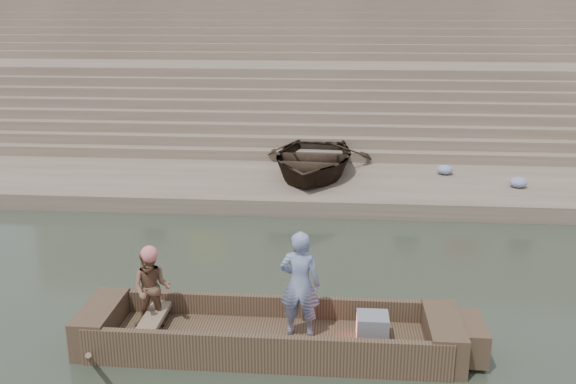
# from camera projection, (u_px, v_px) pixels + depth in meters

# --- Properties ---
(ground) EXTENTS (120.00, 120.00, 0.00)m
(ground) POSITION_uv_depth(u_px,v_px,m) (254.00, 347.00, 9.41)
(ground) COLOR #2C3628
(ground) RESTS_ON ground
(lower_landing) EXTENTS (32.00, 4.00, 0.40)m
(lower_landing) POSITION_uv_depth(u_px,v_px,m) (293.00, 186.00, 16.99)
(lower_landing) COLOR gray
(lower_landing) RESTS_ON ground
(mid_landing) EXTENTS (32.00, 3.00, 2.80)m
(mid_landing) POSITION_uv_depth(u_px,v_px,m) (308.00, 101.00, 23.81)
(mid_landing) COLOR gray
(mid_landing) RESTS_ON ground
(upper_landing) EXTENTS (32.00, 3.00, 5.20)m
(upper_landing) POSITION_uv_depth(u_px,v_px,m) (316.00, 55.00, 30.15)
(upper_landing) COLOR gray
(upper_landing) RESTS_ON ground
(ghat_steps) EXTENTS (32.00, 11.00, 5.20)m
(ghat_steps) POSITION_uv_depth(u_px,v_px,m) (310.00, 85.00, 25.31)
(ghat_steps) COLOR gray
(ghat_steps) RESTS_ON ground
(main_rowboat) EXTENTS (5.00, 1.30, 0.22)m
(main_rowboat) POSITION_uv_depth(u_px,v_px,m) (269.00, 342.00, 9.33)
(main_rowboat) COLOR brown
(main_rowboat) RESTS_ON ground
(rowboat_trim) EXTENTS (6.04, 2.63, 1.91)m
(rowboat_trim) POSITION_uv_depth(u_px,v_px,m) (282.00, 331.00, 9.26)
(rowboat_trim) COLOR brown
(rowboat_trim) RESTS_ON ground
(standing_man) EXTENTS (0.63, 0.44, 1.63)m
(standing_man) POSITION_uv_depth(u_px,v_px,m) (300.00, 284.00, 9.10)
(standing_man) COLOR navy
(standing_man) RESTS_ON main_rowboat
(rowing_man) EXTENTS (0.63, 0.51, 1.24)m
(rowing_man) POSITION_uv_depth(u_px,v_px,m) (152.00, 289.00, 9.40)
(rowing_man) COLOR #216541
(rowing_man) RESTS_ON main_rowboat
(television) EXTENTS (0.46, 0.42, 0.40)m
(television) POSITION_uv_depth(u_px,v_px,m) (372.00, 327.00, 9.12)
(television) COLOR slate
(television) RESTS_ON main_rowboat
(beached_rowboat) EXTENTS (3.53, 4.70, 0.93)m
(beached_rowboat) POSITION_uv_depth(u_px,v_px,m) (312.00, 158.00, 17.32)
(beached_rowboat) COLOR #2D2116
(beached_rowboat) RESTS_ON lower_landing
(cloth_bundles) EXTENTS (2.13, 1.61, 0.26)m
(cloth_bundles) POSITION_uv_depth(u_px,v_px,m) (480.00, 176.00, 16.78)
(cloth_bundles) COLOR #3F5999
(cloth_bundles) RESTS_ON lower_landing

